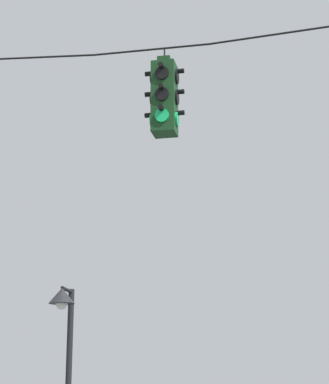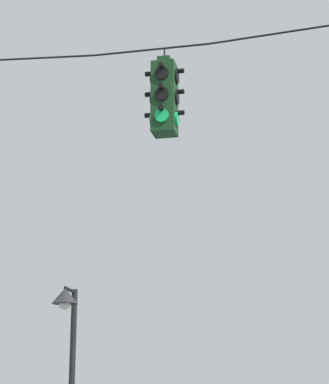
# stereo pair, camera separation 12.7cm
# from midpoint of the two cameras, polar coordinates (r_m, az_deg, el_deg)

# --- Properties ---
(span_wire) EXTENTS (12.29, 0.03, 0.61)m
(span_wire) POSITION_cam_midpoint_polar(r_m,az_deg,el_deg) (11.36, -1.36, 11.68)
(span_wire) COLOR black
(traffic_light_near_right_pole) EXTENTS (0.58, 0.58, 1.34)m
(traffic_light_near_right_pole) POSITION_cam_midpoint_polar(r_m,az_deg,el_deg) (10.90, -0.34, 7.20)
(traffic_light_near_right_pole) COLOR #143819
(street_lamp) EXTENTS (0.51, 0.88, 4.01)m
(street_lamp) POSITION_cam_midpoint_polar(r_m,az_deg,el_deg) (14.88, -7.89, -10.58)
(street_lamp) COLOR black
(street_lamp) RESTS_ON ground_plane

